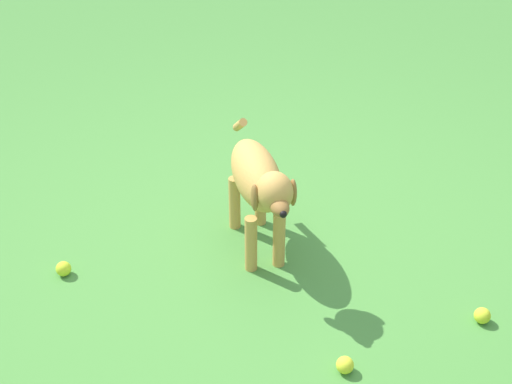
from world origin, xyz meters
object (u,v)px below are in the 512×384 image
tennis_ball_0 (482,316)px  tennis_ball_1 (64,269)px  tennis_ball_2 (345,365)px  dog (259,182)px

tennis_ball_0 → tennis_ball_1: (-1.26, 1.21, 0.00)m
tennis_ball_0 → tennis_ball_2: 0.63m
tennis_ball_1 → tennis_ball_2: bearing=-59.8°
dog → tennis_ball_2: (-0.15, -0.77, -0.34)m
dog → tennis_ball_0: bearing=48.6°
dog → tennis_ball_1: bearing=-92.6°
dog → tennis_ball_1: (-0.79, 0.33, -0.34)m
tennis_ball_0 → tennis_ball_2: (-0.62, 0.11, 0.00)m
tennis_ball_1 → tennis_ball_2: 1.28m
tennis_ball_1 → tennis_ball_2: size_ratio=1.00×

